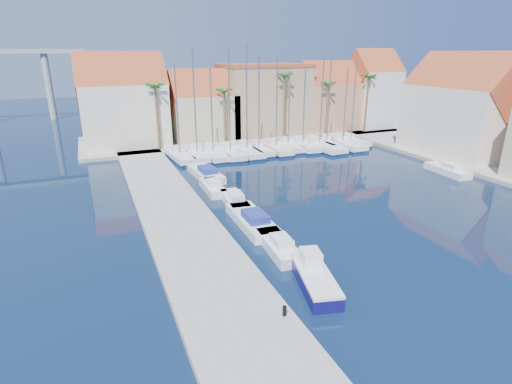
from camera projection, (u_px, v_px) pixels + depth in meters
ground at (385, 298)px, 23.72m from camera, size 260.00×260.00×0.00m
quay_west at (184, 231)px, 32.13m from camera, size 6.00×77.00×0.50m
shore_north at (247, 135)px, 69.07m from camera, size 54.00×16.00×0.50m
bollard at (284, 311)px, 21.29m from camera, size 0.22×0.22×0.56m
fishing_boat at (314, 276)px, 24.82m from camera, size 3.12×5.82×1.94m
motorboat_west_0 at (279, 246)px, 29.07m from camera, size 2.16×5.59×1.40m
motorboat_west_1 at (253, 220)px, 33.49m from camera, size 2.48×7.39×1.40m
motorboat_west_2 at (235, 200)px, 37.98m from camera, size 2.26×5.61×1.40m
motorboat_west_3 at (213, 187)px, 41.72m from camera, size 1.85×5.37×1.40m
motorboat_west_4 at (206, 173)px, 46.50m from camera, size 2.80×7.42×1.40m
motorboat_east_1 at (448, 170)px, 47.76m from camera, size 2.24×5.99×1.40m
sailboat_0 at (179, 155)px, 54.12m from camera, size 2.92×8.83×12.36m
sailboat_1 at (196, 153)px, 54.89m from camera, size 2.69×8.51×14.15m
sailboat_2 at (212, 153)px, 55.65m from camera, size 2.54×9.42×11.87m
sailboat_3 at (229, 151)px, 56.13m from camera, size 2.86×9.31×14.14m
sailboat_4 at (246, 149)px, 57.24m from camera, size 2.81×9.61×14.96m
sailboat_5 at (258, 148)px, 57.79m from camera, size 2.22×8.16×13.47m
sailboat_6 at (275, 147)px, 58.62m from camera, size 2.71×8.91×13.27m
sailboat_7 at (286, 145)px, 59.96m from camera, size 2.25×8.43×11.29m
sailboat_8 at (301, 145)px, 60.19m from camera, size 2.73×8.85×11.75m
sailboat_9 at (317, 144)px, 60.53m from camera, size 3.81×11.50×13.59m
sailboat_10 at (325, 142)px, 62.11m from camera, size 2.70×8.20×13.97m
sailboat_11 at (340, 142)px, 61.93m from camera, size 2.95×10.64×11.75m
sailboat_12 at (349, 140)px, 63.45m from camera, size 2.74×8.55×12.72m
building_0 at (123, 104)px, 58.86m from camera, size 12.30×9.00×13.50m
building_1 at (203, 109)px, 63.62m from camera, size 10.30×8.00×11.00m
building_2 at (263, 99)px, 68.16m from camera, size 14.20×10.20×11.50m
building_3 at (327, 99)px, 71.78m from camera, size 10.30×8.00×12.00m
building_4 at (372, 91)px, 73.81m from camera, size 8.30×8.00×14.00m
building_6 at (462, 109)px, 54.07m from camera, size 9.00×14.30×13.50m
palm_0 at (155, 88)px, 55.11m from camera, size 2.60×2.60×10.15m
palm_1 at (224, 93)px, 59.05m from camera, size 2.60×2.60×9.15m
palm_2 at (285, 78)px, 62.06m from camera, size 2.60×2.60×11.15m
palm_3 at (328, 86)px, 65.42m from camera, size 2.60×2.60×9.65m
palm_4 at (369, 79)px, 68.01m from camera, size 2.60×2.60×10.65m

